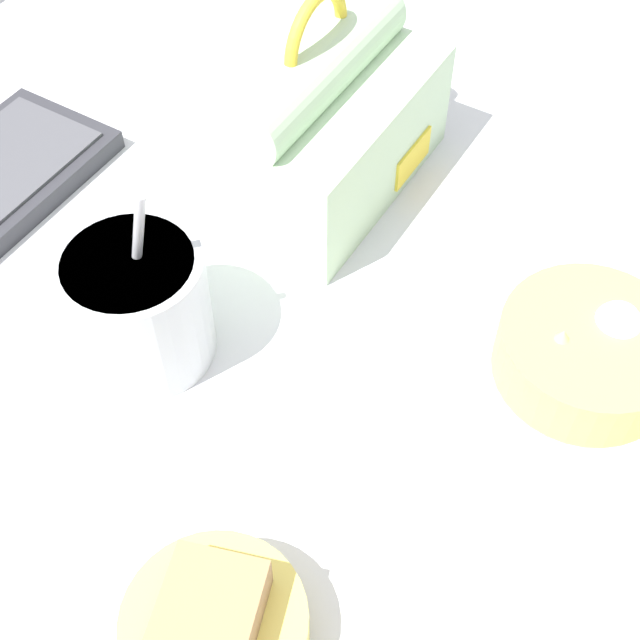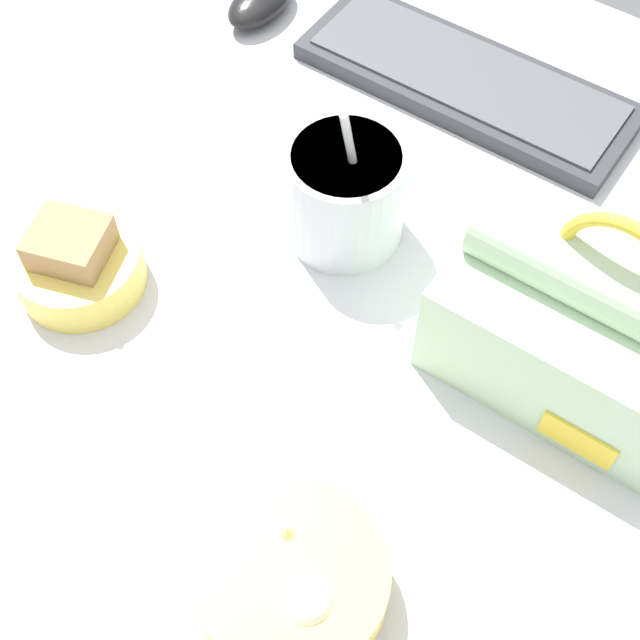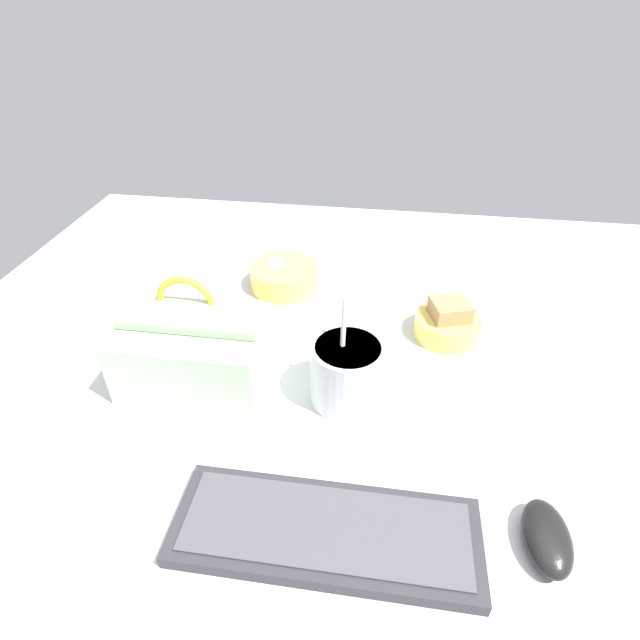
% 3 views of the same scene
% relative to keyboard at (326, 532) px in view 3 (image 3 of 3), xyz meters
% --- Properties ---
extents(desk_surface, '(1.40, 1.10, 0.02)m').
position_rel_keyboard_xyz_m(desk_surface, '(0.02, -0.35, -0.02)').
color(desk_surface, silver).
rests_on(desk_surface, ground).
extents(keyboard, '(0.34, 0.12, 0.02)m').
position_rel_keyboard_xyz_m(keyboard, '(0.00, 0.00, 0.00)').
color(keyboard, '#2D2D33').
rests_on(keyboard, desk_surface).
extents(lunch_bag, '(0.21, 0.15, 0.18)m').
position_rel_keyboard_xyz_m(lunch_bag, '(0.23, -0.23, 0.05)').
color(lunch_bag, '#B7D6AD').
rests_on(lunch_bag, desk_surface).
extents(soup_cup, '(0.10, 0.10, 0.16)m').
position_rel_keyboard_xyz_m(soup_cup, '(-0.00, -0.22, 0.04)').
color(soup_cup, silver).
rests_on(soup_cup, desk_surface).
extents(bento_bowl_sandwich, '(0.11, 0.11, 0.07)m').
position_rel_keyboard_xyz_m(bento_bowl_sandwich, '(-0.15, -0.39, 0.01)').
color(bento_bowl_sandwich, '#EFD65B').
rests_on(bento_bowl_sandwich, desk_surface).
extents(bento_bowl_snacks, '(0.13, 0.13, 0.06)m').
position_rel_keyboard_xyz_m(bento_bowl_snacks, '(0.15, -0.50, 0.01)').
color(bento_bowl_snacks, '#EFD65B').
rests_on(bento_bowl_snacks, desk_surface).
extents(computer_mouse, '(0.05, 0.09, 0.03)m').
position_rel_keyboard_xyz_m(computer_mouse, '(-0.24, -0.02, 0.01)').
color(computer_mouse, black).
rests_on(computer_mouse, desk_surface).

